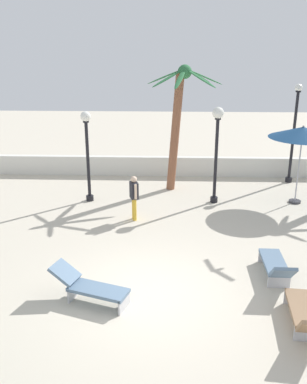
{
  "coord_description": "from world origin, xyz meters",
  "views": [
    {
      "loc": [
        0.46,
        -8.99,
        5.78
      ],
      "look_at": [
        0.0,
        3.36,
        1.4
      ],
      "focal_mm": 40.18,
      "sensor_mm": 36.0,
      "label": 1
    }
  ],
  "objects_px": {
    "lamp_post_2": "(217,140)",
    "lamp_post_0": "(87,146)",
    "lounge_chair_0": "(89,286)",
    "lounge_chair_2": "(305,314)",
    "lounge_chair_1": "(276,266)",
    "guest_0": "(134,194)",
    "lamp_post_3": "(294,130)",
    "patio_umbrella_3": "(303,133)",
    "palm_tree_0": "(179,113)"
  },
  "relations": [
    {
      "from": "lamp_post_0",
      "to": "patio_umbrella_3",
      "type": "bearing_deg",
      "value": 0.55
    },
    {
      "from": "lamp_post_2",
      "to": "lamp_post_3",
      "type": "relative_size",
      "value": 0.86
    },
    {
      "from": "lounge_chair_2",
      "to": "lamp_post_2",
      "type": "bearing_deg",
      "value": 98.81
    },
    {
      "from": "patio_umbrella_3",
      "to": "lamp_post_2",
      "type": "height_order",
      "value": "lamp_post_2"
    },
    {
      "from": "lamp_post_2",
      "to": "lamp_post_3",
      "type": "height_order",
      "value": "lamp_post_3"
    },
    {
      "from": "lamp_post_0",
      "to": "guest_0",
      "type": "distance_m",
      "value": 2.83
    },
    {
      "from": "lounge_chair_0",
      "to": "guest_0",
      "type": "xyz_separation_m",
      "value": [
        0.66,
        4.89,
        0.53
      ]
    },
    {
      "from": "lamp_post_0",
      "to": "lounge_chair_1",
      "type": "bearing_deg",
      "value": -43.84
    },
    {
      "from": "lamp_post_0",
      "to": "lounge_chair_2",
      "type": "distance_m",
      "value": 9.71
    },
    {
      "from": "patio_umbrella_3",
      "to": "lamp_post_0",
      "type": "xyz_separation_m",
      "value": [
        -7.76,
        -0.07,
        -0.52
      ]
    },
    {
      "from": "lounge_chair_2",
      "to": "lounge_chair_1",
      "type": "bearing_deg",
      "value": 93.77
    },
    {
      "from": "lamp_post_0",
      "to": "lounge_chair_0",
      "type": "xyz_separation_m",
      "value": [
        1.18,
        -6.66,
        -1.73
      ]
    },
    {
      "from": "palm_tree_0",
      "to": "lamp_post_3",
      "type": "distance_m",
      "value": 5.02
    },
    {
      "from": "lamp_post_3",
      "to": "lounge_chair_1",
      "type": "xyz_separation_m",
      "value": [
        -2.42,
        -8.1,
        -1.87
      ]
    },
    {
      "from": "lamp_post_3",
      "to": "lounge_chair_1",
      "type": "relative_size",
      "value": 2.18
    },
    {
      "from": "lamp_post_2",
      "to": "palm_tree_0",
      "type": "bearing_deg",
      "value": 132.96
    },
    {
      "from": "palm_tree_0",
      "to": "lamp_post_3",
      "type": "bearing_deg",
      "value": 12.93
    },
    {
      "from": "palm_tree_0",
      "to": "lamp_post_3",
      "type": "xyz_separation_m",
      "value": [
        4.82,
        1.11,
        -0.86
      ]
    },
    {
      "from": "palm_tree_0",
      "to": "lamp_post_0",
      "type": "distance_m",
      "value": 3.79
    },
    {
      "from": "palm_tree_0",
      "to": "lounge_chair_0",
      "type": "relative_size",
      "value": 2.54
    },
    {
      "from": "lounge_chair_0",
      "to": "lounge_chair_2",
      "type": "height_order",
      "value": "lounge_chair_2"
    },
    {
      "from": "lamp_post_2",
      "to": "lounge_chair_2",
      "type": "height_order",
      "value": "lamp_post_2"
    },
    {
      "from": "lamp_post_2",
      "to": "lamp_post_3",
      "type": "bearing_deg",
      "value": 36.67
    },
    {
      "from": "lamp_post_0",
      "to": "lamp_post_2",
      "type": "height_order",
      "value": "lamp_post_2"
    },
    {
      "from": "lounge_chair_0",
      "to": "lamp_post_3",
      "type": "bearing_deg",
      "value": 52.92
    },
    {
      "from": "lamp_post_0",
      "to": "lamp_post_2",
      "type": "distance_m",
      "value": 4.72
    },
    {
      "from": "lamp_post_2",
      "to": "lamp_post_0",
      "type": "bearing_deg",
      "value": -179.92
    },
    {
      "from": "palm_tree_0",
      "to": "lounge_chair_0",
      "type": "bearing_deg",
      "value": -104.91
    },
    {
      "from": "lamp_post_3",
      "to": "lounge_chair_1",
      "type": "bearing_deg",
      "value": -106.63
    },
    {
      "from": "patio_umbrella_3",
      "to": "lounge_chair_1",
      "type": "xyz_separation_m",
      "value": [
        -2.01,
        -5.59,
        -2.27
      ]
    },
    {
      "from": "guest_0",
      "to": "lounge_chair_0",
      "type": "bearing_deg",
      "value": -97.71
    },
    {
      "from": "lounge_chair_2",
      "to": "guest_0",
      "type": "distance_m",
      "value": 7.05
    },
    {
      "from": "lamp_post_2",
      "to": "lounge_chair_2",
      "type": "bearing_deg",
      "value": -81.19
    },
    {
      "from": "lounge_chair_0",
      "to": "patio_umbrella_3",
      "type": "bearing_deg",
      "value": 45.69
    },
    {
      "from": "patio_umbrella_3",
      "to": "lounge_chair_2",
      "type": "relative_size",
      "value": 1.51
    },
    {
      "from": "patio_umbrella_3",
      "to": "lounge_chair_0",
      "type": "distance_m",
      "value": 9.68
    },
    {
      "from": "lounge_chair_1",
      "to": "guest_0",
      "type": "height_order",
      "value": "guest_0"
    },
    {
      "from": "lamp_post_3",
      "to": "lounge_chair_0",
      "type": "height_order",
      "value": "lamp_post_3"
    },
    {
      "from": "lounge_chair_0",
      "to": "lounge_chair_2",
      "type": "relative_size",
      "value": 1.01
    },
    {
      "from": "patio_umbrella_3",
      "to": "lounge_chair_0",
      "type": "bearing_deg",
      "value": -134.31
    },
    {
      "from": "lamp_post_2",
      "to": "guest_0",
      "type": "bearing_deg",
      "value": -148.14
    },
    {
      "from": "lounge_chair_0",
      "to": "lounge_chair_2",
      "type": "distance_m",
      "value": 4.78
    },
    {
      "from": "patio_umbrella_3",
      "to": "lounge_chair_1",
      "type": "distance_m",
      "value": 6.36
    },
    {
      "from": "guest_0",
      "to": "lamp_post_2",
      "type": "bearing_deg",
      "value": 31.86
    },
    {
      "from": "lamp_post_2",
      "to": "lounge_chair_1",
      "type": "bearing_deg",
      "value": -79.39
    },
    {
      "from": "lounge_chair_2",
      "to": "patio_umbrella_3",
      "type": "bearing_deg",
      "value": 76.13
    },
    {
      "from": "lamp_post_0",
      "to": "lamp_post_2",
      "type": "xyz_separation_m",
      "value": [
        4.71,
        0.01,
        0.24
      ]
    },
    {
      "from": "lamp_post_2",
      "to": "lounge_chair_0",
      "type": "relative_size",
      "value": 1.83
    },
    {
      "from": "patio_umbrella_3",
      "to": "lounge_chair_2",
      "type": "distance_m",
      "value": 8.16
    },
    {
      "from": "palm_tree_0",
      "to": "lamp_post_2",
      "type": "xyz_separation_m",
      "value": [
        1.36,
        -1.47,
        -0.75
      ]
    }
  ]
}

